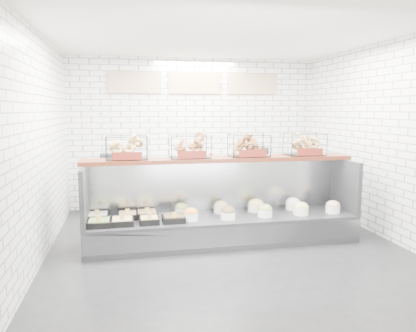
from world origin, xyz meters
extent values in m
plane|color=black|center=(0.00, 0.00, 0.00)|extent=(5.50, 5.50, 0.00)
cube|color=silver|center=(0.00, 2.75, 1.50)|extent=(5.00, 0.02, 3.00)
cube|color=silver|center=(-2.50, 0.00, 1.50)|extent=(0.02, 5.50, 3.00)
cube|color=silver|center=(2.50, 0.00, 1.50)|extent=(0.02, 5.50, 3.00)
cube|color=white|center=(0.00, 0.00, 3.00)|extent=(5.00, 5.50, 0.02)
cube|color=#CDB08E|center=(-1.20, 2.72, 2.50)|extent=(1.05, 0.03, 0.42)
cube|color=#CDB08E|center=(0.00, 2.72, 2.50)|extent=(1.05, 0.03, 0.42)
cube|color=#CDB08E|center=(1.20, 2.72, 2.50)|extent=(1.05, 0.03, 0.42)
cube|color=black|center=(0.00, 0.30, 0.20)|extent=(4.00, 0.90, 0.40)
cube|color=#93969B|center=(0.00, -0.14, 0.22)|extent=(4.00, 0.03, 0.28)
cube|color=#93969B|center=(0.00, 0.71, 0.80)|extent=(4.00, 0.08, 0.80)
cube|color=black|center=(-1.97, 0.30, 0.80)|extent=(0.06, 0.90, 0.80)
cube|color=black|center=(1.97, 0.30, 0.80)|extent=(0.06, 0.90, 0.80)
cube|color=black|center=(-1.78, 0.11, 0.44)|extent=(0.32, 0.32, 0.08)
cube|color=olive|center=(-1.78, 0.11, 0.48)|extent=(0.27, 0.27, 0.04)
cube|color=gold|center=(-1.78, 0.00, 0.53)|extent=(0.06, 0.01, 0.08)
cube|color=black|center=(-1.82, 0.47, 0.44)|extent=(0.31, 0.31, 0.08)
cube|color=silver|center=(-1.82, 0.47, 0.48)|extent=(0.26, 0.26, 0.04)
cube|color=gold|center=(-1.82, 0.36, 0.53)|extent=(0.06, 0.01, 0.08)
cube|color=black|center=(-1.47, 0.12, 0.44)|extent=(0.31, 0.31, 0.08)
cube|color=#D5B883|center=(-1.47, 0.12, 0.48)|extent=(0.26, 0.26, 0.04)
cube|color=gold|center=(-1.47, 0.01, 0.53)|extent=(0.06, 0.01, 0.08)
cube|color=black|center=(-1.40, 0.43, 0.44)|extent=(0.28, 0.28, 0.08)
cube|color=tan|center=(-1.40, 0.43, 0.48)|extent=(0.24, 0.24, 0.04)
cube|color=gold|center=(-1.40, 0.33, 0.53)|extent=(0.06, 0.01, 0.08)
cube|color=black|center=(-1.10, 0.11, 0.44)|extent=(0.27, 0.27, 0.08)
cube|color=tan|center=(-1.10, 0.11, 0.48)|extent=(0.23, 0.23, 0.04)
cube|color=gold|center=(-1.10, 0.02, 0.53)|extent=(0.06, 0.01, 0.08)
cube|color=black|center=(-1.11, 0.46, 0.44)|extent=(0.30, 0.30, 0.08)
cube|color=tan|center=(-1.11, 0.46, 0.48)|extent=(0.26, 0.26, 0.04)
cube|color=gold|center=(-1.11, 0.36, 0.53)|extent=(0.06, 0.01, 0.08)
cube|color=black|center=(-0.76, 0.14, 0.44)|extent=(0.31, 0.31, 0.08)
cube|color=brown|center=(-0.76, 0.14, 0.48)|extent=(0.27, 0.27, 0.04)
cube|color=gold|center=(-0.76, 0.03, 0.53)|extent=(0.06, 0.01, 0.08)
cylinder|color=white|center=(-0.51, 0.15, 0.46)|extent=(0.21, 0.21, 0.11)
ellipsoid|color=orange|center=(-0.51, 0.15, 0.52)|extent=(0.21, 0.21, 0.15)
cylinder|color=white|center=(-0.59, 0.48, 0.46)|extent=(0.22, 0.22, 0.11)
ellipsoid|color=olive|center=(-0.59, 0.48, 0.52)|extent=(0.21, 0.21, 0.15)
cylinder|color=white|center=(0.03, 0.12, 0.46)|extent=(0.22, 0.22, 0.11)
ellipsoid|color=brown|center=(0.03, 0.12, 0.52)|extent=(0.22, 0.22, 0.15)
cylinder|color=white|center=(0.01, 0.49, 0.46)|extent=(0.22, 0.22, 0.11)
ellipsoid|color=tan|center=(0.01, 0.49, 0.52)|extent=(0.22, 0.22, 0.15)
cylinder|color=white|center=(0.60, 0.14, 0.46)|extent=(0.22, 0.22, 0.11)
ellipsoid|color=#83954C|center=(0.60, 0.14, 0.52)|extent=(0.21, 0.21, 0.15)
cylinder|color=white|center=(0.57, 0.48, 0.46)|extent=(0.25, 0.25, 0.11)
ellipsoid|color=#DACE6F|center=(0.57, 0.48, 0.52)|extent=(0.24, 0.24, 0.17)
cylinder|color=white|center=(1.18, 0.14, 0.46)|extent=(0.23, 0.23, 0.11)
ellipsoid|color=#DAC86F|center=(1.18, 0.14, 0.52)|extent=(0.23, 0.23, 0.16)
cylinder|color=white|center=(1.19, 0.46, 0.46)|extent=(0.23, 0.23, 0.11)
ellipsoid|color=white|center=(1.19, 0.46, 0.52)|extent=(0.23, 0.23, 0.16)
cylinder|color=white|center=(1.71, 0.15, 0.46)|extent=(0.22, 0.22, 0.11)
ellipsoid|color=tan|center=(1.71, 0.15, 0.52)|extent=(0.22, 0.22, 0.15)
cube|color=#42190E|center=(0.00, 0.52, 1.23)|extent=(4.10, 0.50, 0.06)
cube|color=black|center=(-1.38, 0.52, 1.43)|extent=(0.60, 0.38, 0.34)
cube|color=maroon|center=(-1.38, 0.32, 1.33)|extent=(0.42, 0.02, 0.11)
cube|color=black|center=(-0.46, 0.52, 1.43)|extent=(0.60, 0.38, 0.34)
cube|color=maroon|center=(-0.46, 0.32, 1.33)|extent=(0.42, 0.02, 0.11)
cube|color=black|center=(0.46, 0.52, 1.43)|extent=(0.60, 0.38, 0.34)
cube|color=maroon|center=(0.46, 0.32, 1.33)|extent=(0.42, 0.02, 0.11)
cube|color=black|center=(1.38, 0.52, 1.43)|extent=(0.60, 0.38, 0.34)
cube|color=maroon|center=(1.38, 0.32, 1.33)|extent=(0.42, 0.02, 0.11)
cube|color=#93969B|center=(0.00, 2.43, 0.45)|extent=(4.00, 0.60, 0.90)
cube|color=black|center=(-1.68, 2.45, 1.02)|extent=(0.40, 0.30, 0.24)
cube|color=silver|center=(-0.26, 2.37, 0.99)|extent=(0.35, 0.28, 0.18)
cylinder|color=#DD3749|center=(0.25, 2.36, 1.01)|extent=(0.09, 0.09, 0.22)
cube|color=black|center=(1.29, 2.47, 1.05)|extent=(0.30, 0.30, 0.30)
camera|label=1|loc=(-1.39, -5.43, 1.98)|focal=35.00mm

